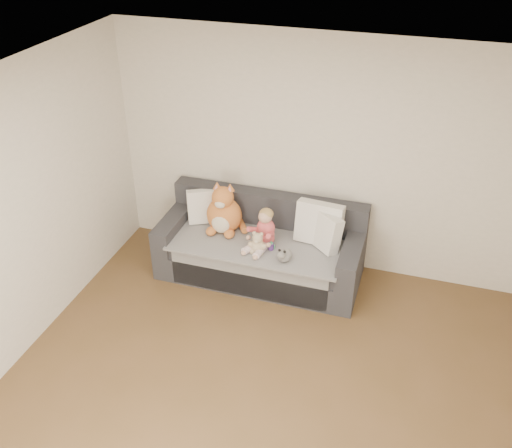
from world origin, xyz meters
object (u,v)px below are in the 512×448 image
(sippy_cup, at_px, (271,245))
(sofa, at_px, (261,249))
(toddler, at_px, (264,231))
(plush_cat, at_px, (224,213))
(teddy_bear, at_px, (258,244))

(sippy_cup, bearing_deg, sofa, 130.00)
(toddler, distance_m, sippy_cup, 0.17)
(toddler, xyz_separation_m, sippy_cup, (0.10, -0.06, -0.12))
(toddler, relative_size, plush_cat, 0.73)
(sippy_cup, bearing_deg, teddy_bear, -142.64)
(sofa, height_order, teddy_bear, sofa)
(toddler, bearing_deg, teddy_bear, -82.29)
(toddler, xyz_separation_m, teddy_bear, (-0.02, -0.15, -0.08))
(sofa, distance_m, plush_cat, 0.58)
(teddy_bear, bearing_deg, plush_cat, 146.43)
(sofa, distance_m, teddy_bear, 0.40)
(sofa, bearing_deg, plush_cat, 178.08)
(teddy_bear, bearing_deg, sippy_cup, 36.44)
(plush_cat, height_order, sippy_cup, plush_cat)
(toddler, relative_size, sippy_cup, 4.23)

